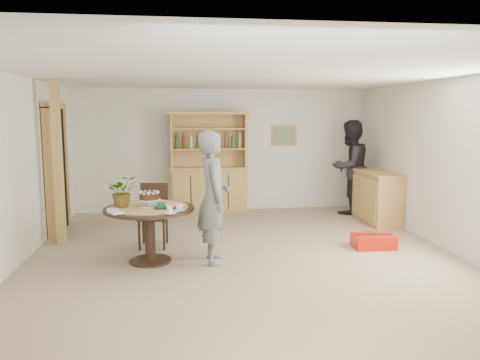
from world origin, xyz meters
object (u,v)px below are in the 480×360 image
sideboard (377,197)px  dining_table (150,218)px  hutch (209,179)px  red_suitcase (374,241)px  dining_chair (154,211)px  adult_person (350,167)px  teen_boy (213,197)px

sideboard → dining_table: sideboard is taller
hutch → red_suitcase: (2.29, -2.87, -0.59)m
sideboard → red_suitcase: 1.84m
dining_chair → red_suitcase: bearing=-4.8°
dining_table → adult_person: bearing=35.5°
sideboard → dining_chair: (-4.02, -1.06, 0.06)m
dining_table → red_suitcase: 3.32m
hutch → red_suitcase: bearing=-51.5°
adult_person → red_suitcase: adult_person is taller
red_suitcase → teen_boy: bearing=-168.8°
teen_boy → adult_person: adult_person is taller
dining_chair → red_suitcase: 3.34m
hutch → dining_chair: 2.51m
dining_chair → adult_person: adult_person is taller
hutch → teen_boy: (-0.14, -3.23, 0.20)m
dining_table → dining_chair: dining_chair is taller
dining_table → red_suitcase: bearing=4.5°
adult_person → red_suitcase: size_ratio=3.03×
sideboard → hutch: bearing=157.8°
dining_table → dining_chair: 0.83m
dining_chair → teen_boy: 1.30m
hutch → dining_table: 3.28m
teen_boy → adult_person: size_ratio=0.95×
hutch → red_suitcase: 3.72m
hutch → adult_person: bearing=-8.7°
dining_chair → teen_boy: size_ratio=0.53×
sideboard → dining_chair: bearing=-165.2°
red_suitcase → dining_table: bearing=-172.7°
hutch → adult_person: size_ratio=1.09×
dining_chair → teen_boy: (0.84, -0.93, 0.35)m
sideboard → red_suitcase: sideboard is taller
dining_table → teen_boy: 0.90m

